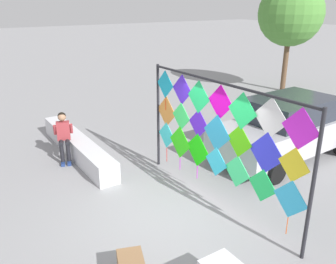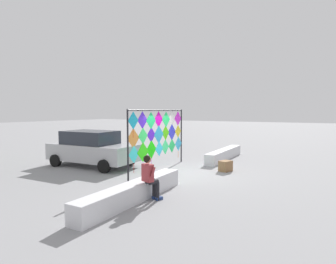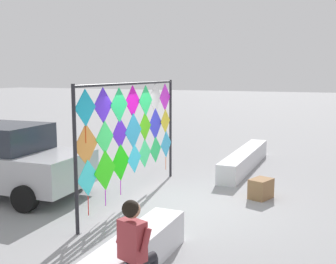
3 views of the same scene
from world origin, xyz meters
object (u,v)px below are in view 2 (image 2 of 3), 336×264
cardboard_box_large (226,166)px  kite_display_rack (159,133)px  parked_car (92,148)px  seated_vendor (150,174)px

cardboard_box_large → kite_display_rack: bearing=114.1°
parked_car → cardboard_box_large: size_ratio=8.13×
seated_vendor → cardboard_box_large: (5.20, -0.63, -0.58)m
seated_vendor → cardboard_box_large: 5.27m
parked_car → cardboard_box_large: bearing=-71.3°
kite_display_rack → parked_car: (-0.83, 3.32, -0.85)m
seated_vendor → parked_car: (3.13, 5.45, 0.06)m
kite_display_rack → seated_vendor: (-3.96, -2.13, -0.91)m
parked_car → kite_display_rack: bearing=-76.0°
seated_vendor → cardboard_box_large: size_ratio=2.53×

